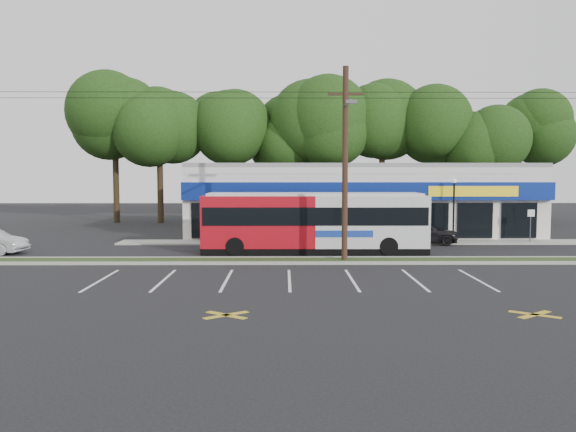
# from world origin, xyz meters

# --- Properties ---
(ground) EXTENTS (120.00, 120.00, 0.00)m
(ground) POSITION_xyz_m (0.00, 0.00, 0.00)
(ground) COLOR black
(ground) RESTS_ON ground
(grass_strip) EXTENTS (40.00, 1.60, 0.12)m
(grass_strip) POSITION_xyz_m (0.00, 1.00, 0.06)
(grass_strip) COLOR #233314
(grass_strip) RESTS_ON ground
(curb_south) EXTENTS (40.00, 0.25, 0.14)m
(curb_south) POSITION_xyz_m (0.00, 0.15, 0.07)
(curb_south) COLOR #9E9E93
(curb_south) RESTS_ON ground
(curb_north) EXTENTS (40.00, 0.25, 0.14)m
(curb_north) POSITION_xyz_m (0.00, 1.85, 0.07)
(curb_north) COLOR #9E9E93
(curb_north) RESTS_ON ground
(sidewalk) EXTENTS (32.00, 2.20, 0.10)m
(sidewalk) POSITION_xyz_m (5.00, 9.00, 0.05)
(sidewalk) COLOR #9E9E93
(sidewalk) RESTS_ON ground
(strip_mall) EXTENTS (25.00, 12.55, 5.30)m
(strip_mall) POSITION_xyz_m (5.50, 15.91, 2.65)
(strip_mall) COLOR silver
(strip_mall) RESTS_ON ground
(utility_pole) EXTENTS (50.00, 2.77, 10.00)m
(utility_pole) POSITION_xyz_m (2.83, 0.93, 5.41)
(utility_pole) COLOR black
(utility_pole) RESTS_ON ground
(lamp_post) EXTENTS (0.30, 0.30, 4.25)m
(lamp_post) POSITION_xyz_m (11.00, 8.80, 2.67)
(lamp_post) COLOR black
(lamp_post) RESTS_ON ground
(sign_post) EXTENTS (0.45, 0.10, 2.23)m
(sign_post) POSITION_xyz_m (16.00, 8.57, 1.56)
(sign_post) COLOR #59595E
(sign_post) RESTS_ON ground
(tree_line) EXTENTS (46.76, 6.76, 11.83)m
(tree_line) POSITION_xyz_m (4.00, 26.00, 8.42)
(tree_line) COLOR black
(tree_line) RESTS_ON ground
(metrobus) EXTENTS (12.90, 2.75, 3.46)m
(metrobus) POSITION_xyz_m (1.62, 4.50, 1.84)
(metrobus) COLOR #AC0D18
(metrobus) RESTS_ON ground
(car_dark) EXTENTS (4.94, 2.45, 1.62)m
(car_dark) POSITION_xyz_m (8.74, 8.43, 0.81)
(car_dark) COLOR black
(car_dark) RESTS_ON ground
(pedestrian_a) EXTENTS (0.66, 0.54, 1.54)m
(pedestrian_a) POSITION_xyz_m (5.85, 8.40, 0.77)
(pedestrian_a) COLOR silver
(pedestrian_a) RESTS_ON ground
(pedestrian_b) EXTENTS (1.12, 1.06, 1.83)m
(pedestrian_b) POSITION_xyz_m (8.94, 8.05, 0.92)
(pedestrian_b) COLOR #B6ABA4
(pedestrian_b) RESTS_ON ground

